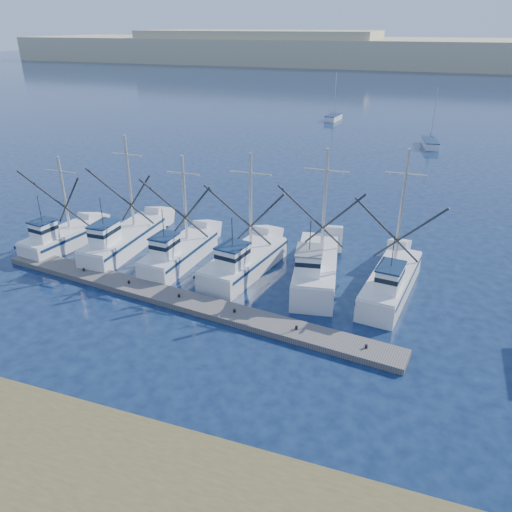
# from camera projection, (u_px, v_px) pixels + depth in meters

# --- Properties ---
(ground) EXTENTS (500.00, 500.00, 0.00)m
(ground) POSITION_uv_depth(u_px,v_px,m) (230.00, 383.00, 24.47)
(ground) COLOR #0B1734
(ground) RESTS_ON ground
(floating_dock) EXTENTS (28.42, 5.47, 0.38)m
(floating_dock) POSITION_uv_depth(u_px,v_px,m) (179.00, 299.00, 31.45)
(floating_dock) COLOR slate
(floating_dock) RESTS_ON ground
(dune_ridge) EXTENTS (360.00, 60.00, 10.00)m
(dune_ridge) POSITION_uv_depth(u_px,v_px,m) (428.00, 53.00, 201.33)
(dune_ridge) COLOR tan
(dune_ridge) RESTS_ON ground
(trawler_fleet) EXTENTS (28.27, 8.98, 9.21)m
(trawler_fleet) POSITION_uv_depth(u_px,v_px,m) (225.00, 258.00, 35.11)
(trawler_fleet) COLOR silver
(trawler_fleet) RESTS_ON ground
(sailboat_near) EXTENTS (2.68, 5.79, 8.10)m
(sailboat_near) POSITION_uv_depth(u_px,v_px,m) (430.00, 143.00, 70.85)
(sailboat_near) COLOR silver
(sailboat_near) RESTS_ON ground
(sailboat_far) EXTENTS (2.38, 4.95, 8.10)m
(sailboat_far) POSITION_uv_depth(u_px,v_px,m) (333.00, 117.00, 89.89)
(sailboat_far) COLOR silver
(sailboat_far) RESTS_ON ground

